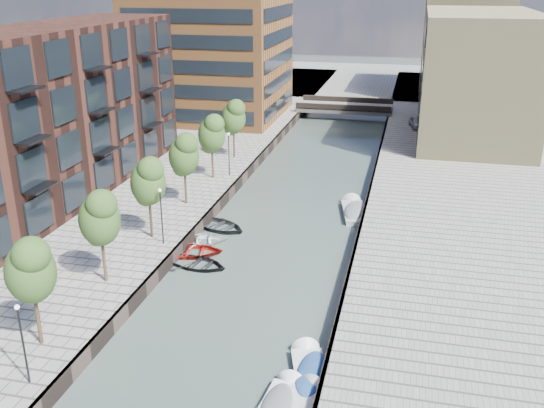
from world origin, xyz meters
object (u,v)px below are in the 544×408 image
(tree_1, at_px, (30,268))
(tree_3, at_px, (148,180))
(sloop_1, at_px, (198,267))
(car, at_px, (417,122))
(tree_6, at_px, (233,116))
(sloop_2, at_px, (191,255))
(tree_2, at_px, (99,216))
(tree_4, at_px, (184,153))
(sloop_3, at_px, (201,243))
(motorboat_3, at_px, (310,372))
(bridge, at_px, (345,107))
(motorboat_4, at_px, (354,211))
(sloop_4, at_px, (219,229))
(motorboat_1, at_px, (279,406))
(tree_5, at_px, (211,133))

(tree_1, height_order, tree_3, same)
(tree_1, relative_size, tree_3, 1.00)
(sloop_1, relative_size, car, 1.10)
(tree_6, relative_size, sloop_2, 1.30)
(tree_2, relative_size, car, 1.53)
(tree_4, distance_m, sloop_3, 8.14)
(motorboat_3, bearing_deg, bridge, 95.10)
(tree_2, height_order, tree_6, same)
(tree_1, xyz_separation_m, tree_6, (0.00, 35.00, 0.00))
(sloop_2, bearing_deg, motorboat_4, -58.69)
(tree_2, bearing_deg, tree_6, 90.00)
(tree_4, height_order, car, tree_4)
(tree_2, distance_m, tree_4, 14.00)
(bridge, xyz_separation_m, sloop_4, (-4.92, -42.33, -1.39))
(tree_6, relative_size, motorboat_1, 1.29)
(sloop_2, relative_size, sloop_3, 1.12)
(tree_1, relative_size, motorboat_1, 1.29)
(car, bearing_deg, sloop_1, -121.60)
(tree_4, xyz_separation_m, car, (18.41, 31.52, -3.64))
(tree_4, relative_size, motorboat_1, 1.29)
(tree_1, distance_m, sloop_2, 14.99)
(tree_5, distance_m, sloop_3, 13.78)
(bridge, relative_size, tree_4, 2.18)
(bridge, height_order, sloop_1, bridge)
(tree_5, bearing_deg, tree_1, -90.00)
(bridge, height_order, motorboat_1, bridge)
(tree_2, distance_m, tree_5, 21.00)
(sloop_3, bearing_deg, sloop_2, 155.08)
(tree_6, bearing_deg, tree_4, -90.00)
(motorboat_3, bearing_deg, car, 84.77)
(sloop_4, bearing_deg, tree_6, 34.89)
(sloop_2, bearing_deg, tree_4, 8.60)
(tree_2, xyz_separation_m, motorboat_1, (12.82, -8.04, -5.13))
(sloop_2, distance_m, sloop_4, 5.02)
(sloop_3, distance_m, car, 39.94)
(motorboat_1, distance_m, car, 53.86)
(bridge, bearing_deg, tree_2, -98.95)
(sloop_2, bearing_deg, tree_3, 69.68)
(tree_5, bearing_deg, sloop_3, -75.89)
(tree_3, distance_m, motorboat_4, 17.88)
(tree_5, bearing_deg, sloop_4, -69.02)
(tree_1, relative_size, sloop_4, 1.25)
(tree_1, distance_m, tree_5, 28.00)
(motorboat_4, bearing_deg, sloop_3, -140.20)
(bridge, distance_m, tree_1, 61.71)
(tree_4, bearing_deg, sloop_3, -59.82)
(tree_3, relative_size, sloop_4, 1.25)
(tree_3, distance_m, sloop_3, 6.37)
(tree_4, distance_m, car, 36.68)
(tree_6, bearing_deg, motorboat_3, -67.43)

